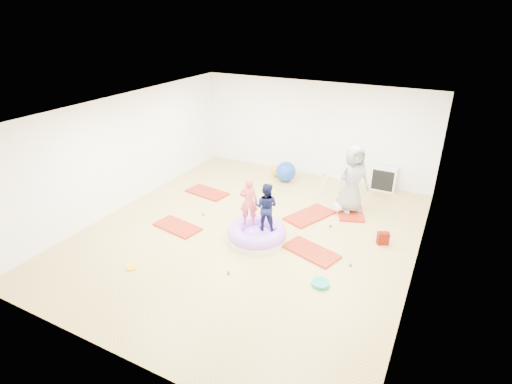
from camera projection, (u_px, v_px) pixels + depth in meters
The scene contains 19 objects.
room at pixel (250, 176), 8.48m from camera, with size 7.01×8.01×2.81m.
gym_mat_front_left at pixel (177, 227), 9.28m from camera, with size 1.11×0.55×0.05m, color #9E220F.
gym_mat_mid_left at pixel (207, 192), 11.00m from camera, with size 1.15×0.57×0.05m, color #9E220F.
gym_mat_center_back at pixel (310, 216), 9.77m from camera, with size 1.25×0.62×0.05m, color #9E220F.
gym_mat_right at pixel (311, 252), 8.33m from camera, with size 1.15×0.58×0.05m, color #9E220F.
gym_mat_rear_right at pixel (350, 210), 10.04m from camera, with size 1.20×0.60×0.05m, color #9E220F.
inflatable_cushion at pixel (257, 234), 8.73m from camera, with size 1.30×1.30×0.41m.
child_pink at pixel (249, 199), 8.55m from camera, with size 0.39×0.26×1.08m, color #CC4653.
child_navy at pixel (266, 205), 8.34m from camera, with size 0.52×0.40×1.06m, color #0D1135.
adult_caregiver at pixel (353, 179), 9.63m from camera, with size 0.82×0.54×1.69m, color gray.
infant at pixel (339, 207), 9.90m from camera, with size 0.37×0.37×0.22m.
ball_pit_balls at pixel (278, 245), 8.56m from camera, with size 3.86×2.70×0.07m.
exercise_ball_blue at pixel (286, 172), 11.66m from camera, with size 0.59×0.59×0.59m, color #133CA7.
exercise_ball_orange at pixel (277, 170), 12.05m from camera, with size 0.37×0.37×0.37m, color orange.
infant_play_gym at pixel (334, 183), 10.76m from camera, with size 0.71×0.68×0.55m.
cube_shelf at pixel (384, 179), 11.08m from camera, with size 0.67×0.33×0.67m.
balance_disc at pixel (320, 284), 7.34m from camera, with size 0.34×0.34×0.07m, color #0D8978.
backpack at pixel (383, 238), 8.59m from camera, with size 0.24×0.15×0.28m, color #AD1500.
yellow_toy at pixel (132, 267), 7.83m from camera, with size 0.22×0.22×0.03m, color gold.
Camera 1 is at (3.71, -6.91, 4.65)m, focal length 28.00 mm.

